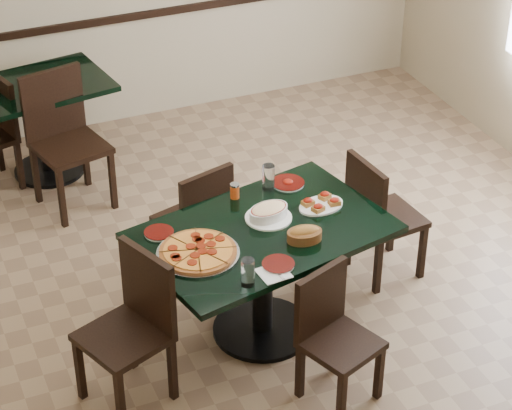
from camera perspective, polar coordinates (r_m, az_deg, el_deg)
name	(u,v)px	position (r m, az deg, el deg)	size (l,w,h in m)	color
floor	(274,297)	(6.43, 1.01, -5.28)	(5.50, 5.50, 0.00)	#83684B
room_shell	(308,9)	(7.60, 2.97, 11.13)	(5.50, 5.50, 5.50)	silver
main_table	(263,255)	(5.82, 0.39, -2.90)	(1.58, 1.19, 0.75)	black
back_table	(42,111)	(7.65, -12.12, 5.28)	(1.09, 0.87, 0.75)	black
chair_far	(198,217)	(6.34, -3.31, -0.72)	(0.49, 0.49, 0.84)	black
chair_near	(332,330)	(5.51, 4.36, -7.13)	(0.48, 0.48, 0.79)	black
chair_right	(377,212)	(6.40, 6.96, -0.41)	(0.45, 0.45, 0.87)	black
chair_left	(134,320)	(5.49, -6.96, -6.55)	(0.55, 0.55, 0.91)	black
back_chair_near	(63,132)	(7.24, -10.97, 4.13)	(0.56, 0.56, 1.00)	black
pepperoni_pizza	(198,252)	(5.52, -3.34, -2.68)	(0.46, 0.46, 0.04)	#A9A9B0
lasagna_casserole	(268,212)	(5.79, 0.72, -0.40)	(0.28, 0.28, 0.09)	white
bread_basket	(304,234)	(5.62, 2.79, -1.68)	(0.22, 0.16, 0.09)	brown
bruschetta_platter	(321,203)	(5.92, 3.74, 0.10)	(0.32, 0.24, 0.05)	white
side_plate_near	(278,264)	(5.43, 1.28, -3.40)	(0.18, 0.18, 0.02)	white
side_plate_far_r	(288,183)	(6.14, 1.83, 1.28)	(0.20, 0.20, 0.03)	white
side_plate_far_l	(159,233)	(5.71, -5.57, -1.58)	(0.17, 0.17, 0.02)	white
napkin_setting	(274,273)	(5.38, 1.03, -3.91)	(0.17, 0.17, 0.01)	silver
water_glass_a	(268,177)	(6.05, 0.71, 1.59)	(0.08, 0.08, 0.16)	white
water_glass_b	(248,272)	(5.25, -0.47, -3.87)	(0.07, 0.07, 0.16)	white
pepper_shaker	(235,191)	(5.98, -1.22, 0.82)	(0.06, 0.06, 0.10)	#BA5013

